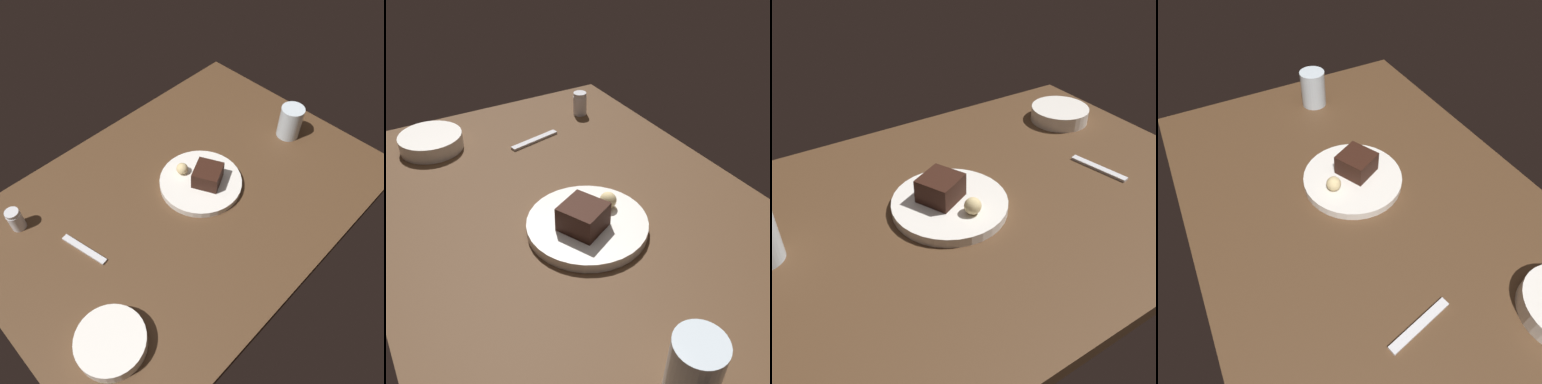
{
  "view_description": "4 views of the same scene",
  "coord_description": "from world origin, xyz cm",
  "views": [
    {
      "loc": [
        51.39,
        53.82,
        98.66
      ],
      "look_at": [
        -0.52,
        2.53,
        7.17
      ],
      "focal_mm": 37.0,
      "sensor_mm": 36.0,
      "label": 1
    },
    {
      "loc": [
        -66.0,
        36.57,
        63.48
      ],
      "look_at": [
        0.75,
        -2.18,
        7.03
      ],
      "focal_mm": 40.5,
      "sensor_mm": 36.0,
      "label": 2
    },
    {
      "loc": [
        -44.02,
        -63.89,
        61.15
      ],
      "look_at": [
        -3.51,
        -0.45,
        6.37
      ],
      "focal_mm": 39.74,
      "sensor_mm": 36.0,
      "label": 3
    },
    {
      "loc": [
        49.33,
        -30.21,
        69.38
      ],
      "look_at": [
        -1.31,
        -3.72,
        6.33
      ],
      "focal_mm": 32.64,
      "sensor_mm": 36.0,
      "label": 4
    }
  ],
  "objects": [
    {
      "name": "dessert_plate",
      "position": [
        -6.92,
        -0.1,
        4.08
      ],
      "size": [
        25.6,
        25.6,
        2.16
      ],
      "primitive_type": "cylinder",
      "color": "white",
      "rests_on": "dining_table"
    },
    {
      "name": "dining_table",
      "position": [
        0.0,
        0.0,
        1.5
      ],
      "size": [
        120.0,
        84.0,
        3.0
      ],
      "primitive_type": "cube",
      "color": "#4C331E",
      "rests_on": "ground"
    },
    {
      "name": "chocolate_cake_slice",
      "position": [
        -8.12,
        1.76,
        7.92
      ],
      "size": [
        11.03,
        10.89,
        5.51
      ],
      "primitive_type": "cube",
      "rotation": [
        0.0,
        0.0,
        5.17
      ],
      "color": "black",
      "rests_on": "dessert_plate"
    },
    {
      "name": "side_bowl",
      "position": [
        43.28,
        19.4,
        5.08
      ],
      "size": [
        16.91,
        16.91,
        4.16
      ],
      "primitive_type": "cylinder",
      "color": "white",
      "rests_on": "dining_table"
    },
    {
      "name": "dessert_spoon",
      "position": [
        32.69,
        -6.59,
        3.35
      ],
      "size": [
        4.88,
        15.05,
        0.7
      ],
      "primitive_type": "cube",
      "rotation": [
        0.0,
        0.0,
        1.78
      ],
      "color": "silver",
      "rests_on": "dining_table"
    },
    {
      "name": "bread_roll",
      "position": [
        -5.08,
        -6.3,
        7.01
      ],
      "size": [
        3.7,
        3.7,
        3.7
      ],
      "primitive_type": "sphere",
      "color": "#DBC184",
      "rests_on": "dessert_plate"
    }
  ]
}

